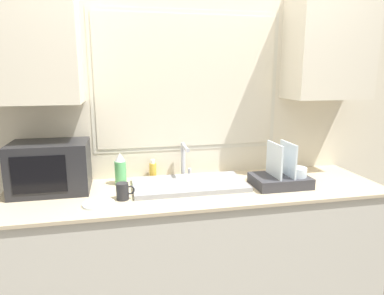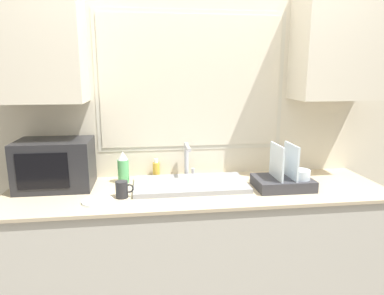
{
  "view_description": "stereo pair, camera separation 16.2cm",
  "coord_description": "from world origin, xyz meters",
  "px_view_note": "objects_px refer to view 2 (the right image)",
  "views": [
    {
      "loc": [
        -0.48,
        -1.72,
        1.65
      ],
      "look_at": [
        -0.05,
        0.3,
        1.2
      ],
      "focal_mm": 32.0,
      "sensor_mm": 36.0,
      "label": 1
    },
    {
      "loc": [
        -0.32,
        -1.74,
        1.65
      ],
      "look_at": [
        -0.05,
        0.3,
        1.2
      ],
      "focal_mm": 32.0,
      "sensor_mm": 36.0,
      "label": 2
    }
  ],
  "objects_px": {
    "microwave": "(55,164)",
    "mug_near_sink": "(122,189)",
    "spray_bottle": "(123,168)",
    "dish_rack": "(285,179)",
    "faucet": "(187,157)",
    "soap_bottle": "(156,169)"
  },
  "relations": [
    {
      "from": "microwave",
      "to": "mug_near_sink",
      "type": "xyz_separation_m",
      "value": [
        0.43,
        -0.24,
        -0.11
      ]
    },
    {
      "from": "microwave",
      "to": "spray_bottle",
      "type": "relative_size",
      "value": 2.14
    },
    {
      "from": "dish_rack",
      "to": "spray_bottle",
      "type": "relative_size",
      "value": 1.66
    },
    {
      "from": "faucet",
      "to": "dish_rack",
      "type": "xyz_separation_m",
      "value": [
        0.59,
        -0.31,
        -0.09
      ]
    },
    {
      "from": "dish_rack",
      "to": "mug_near_sink",
      "type": "distance_m",
      "value": 1.03
    },
    {
      "from": "dish_rack",
      "to": "spray_bottle",
      "type": "height_order",
      "value": "dish_rack"
    },
    {
      "from": "dish_rack",
      "to": "mug_near_sink",
      "type": "height_order",
      "value": "dish_rack"
    },
    {
      "from": "mug_near_sink",
      "to": "faucet",
      "type": "bearing_deg",
      "value": 38.56
    },
    {
      "from": "dish_rack",
      "to": "soap_bottle",
      "type": "xyz_separation_m",
      "value": [
        -0.81,
        0.35,
        -0.0
      ]
    },
    {
      "from": "faucet",
      "to": "dish_rack",
      "type": "distance_m",
      "value": 0.68
    },
    {
      "from": "dish_rack",
      "to": "spray_bottle",
      "type": "xyz_separation_m",
      "value": [
        -1.04,
        0.25,
        0.04
      ]
    },
    {
      "from": "dish_rack",
      "to": "faucet",
      "type": "bearing_deg",
      "value": 152.46
    },
    {
      "from": "dish_rack",
      "to": "soap_bottle",
      "type": "bearing_deg",
      "value": 156.68
    },
    {
      "from": "faucet",
      "to": "soap_bottle",
      "type": "bearing_deg",
      "value": 169.45
    },
    {
      "from": "microwave",
      "to": "mug_near_sink",
      "type": "height_order",
      "value": "microwave"
    },
    {
      "from": "faucet",
      "to": "spray_bottle",
      "type": "bearing_deg",
      "value": -172.93
    },
    {
      "from": "spray_bottle",
      "to": "soap_bottle",
      "type": "bearing_deg",
      "value": 23.18
    },
    {
      "from": "faucet",
      "to": "spray_bottle",
      "type": "relative_size",
      "value": 1.15
    },
    {
      "from": "dish_rack",
      "to": "soap_bottle",
      "type": "distance_m",
      "value": 0.89
    },
    {
      "from": "faucet",
      "to": "spray_bottle",
      "type": "height_order",
      "value": "faucet"
    },
    {
      "from": "microwave",
      "to": "soap_bottle",
      "type": "distance_m",
      "value": 0.67
    },
    {
      "from": "spray_bottle",
      "to": "soap_bottle",
      "type": "distance_m",
      "value": 0.25
    }
  ]
}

